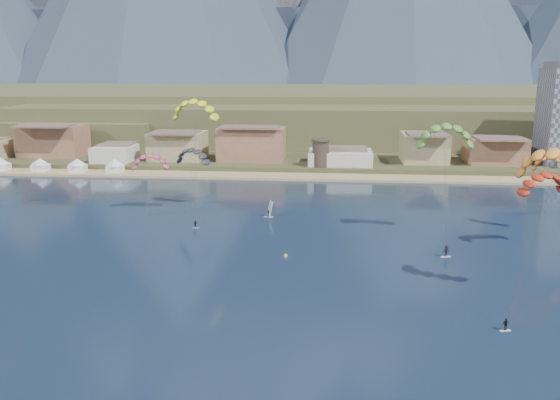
% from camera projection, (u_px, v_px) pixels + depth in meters
% --- Properties ---
extents(ground, '(2400.00, 2400.00, 0.00)m').
position_uv_depth(ground, '(256.00, 335.00, 73.89)').
color(ground, black).
rests_on(ground, ground).
extents(beach, '(2200.00, 12.00, 0.90)m').
position_uv_depth(beach, '(303.00, 177.00, 176.69)').
color(beach, tan).
rests_on(beach, ground).
extents(land, '(2200.00, 900.00, 4.00)m').
position_uv_depth(land, '(327.00, 97.00, 617.26)').
color(land, '#4C4629').
rests_on(land, ground).
extents(foothills, '(940.00, 210.00, 18.00)m').
position_uv_depth(foothills, '(362.00, 114.00, 295.39)').
color(foothills, brown).
rests_on(foothills, ground).
extents(town, '(400.00, 24.00, 12.00)m').
position_uv_depth(town, '(185.00, 142.00, 194.12)').
color(town, silver).
rests_on(town, ground).
extents(watchtower, '(5.82, 5.82, 8.60)m').
position_uv_depth(watchtower, '(321.00, 153.00, 182.63)').
color(watchtower, '#47382D').
rests_on(watchtower, ground).
extents(beach_tents, '(43.40, 6.40, 5.00)m').
position_uv_depth(beach_tents, '(58.00, 161.00, 182.86)').
color(beach_tents, white).
rests_on(beach_tents, ground).
extents(kitesurfer_yellow, '(11.10, 11.65, 26.99)m').
position_uv_depth(kitesurfer_yellow, '(195.00, 107.00, 124.96)').
color(kitesurfer_yellow, silver).
rests_on(kitesurfer_yellow, ground).
extents(kitesurfer_orange, '(14.26, 16.54, 24.48)m').
position_uv_depth(kitesurfer_orange, '(554.00, 160.00, 80.69)').
color(kitesurfer_orange, silver).
rests_on(kitesurfer_orange, ground).
extents(kitesurfer_green, '(11.37, 15.59, 24.28)m').
position_uv_depth(kitesurfer_green, '(446.00, 133.00, 111.37)').
color(kitesurfer_green, silver).
rests_on(kitesurfer_green, ground).
extents(distant_kite_pink, '(8.96, 6.37, 15.50)m').
position_uv_depth(distant_kite_pink, '(150.00, 159.00, 132.66)').
color(distant_kite_pink, '#262626').
rests_on(distant_kite_pink, ground).
extents(distant_kite_dark, '(9.66, 7.08, 15.93)m').
position_uv_depth(distant_kite_dark, '(193.00, 153.00, 138.62)').
color(distant_kite_dark, '#262626').
rests_on(distant_kite_dark, ground).
extents(distant_kite_orange, '(8.44, 7.68, 17.39)m').
position_uv_depth(distant_kite_orange, '(553.00, 161.00, 115.81)').
color(distant_kite_orange, '#262626').
rests_on(distant_kite_orange, ground).
extents(distant_kite_red, '(10.48, 7.51, 16.35)m').
position_uv_depth(distant_kite_red, '(543.00, 180.00, 105.53)').
color(distant_kite_red, '#262626').
rests_on(distant_kite_red, ground).
extents(windsurfer, '(2.12, 2.33, 3.64)m').
position_uv_depth(windsurfer, '(269.00, 212.00, 130.57)').
color(windsurfer, silver).
rests_on(windsurfer, ground).
extents(buoy, '(0.75, 0.75, 0.75)m').
position_uv_depth(buoy, '(286.00, 256.00, 103.85)').
color(buoy, gold).
rests_on(buoy, ground).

